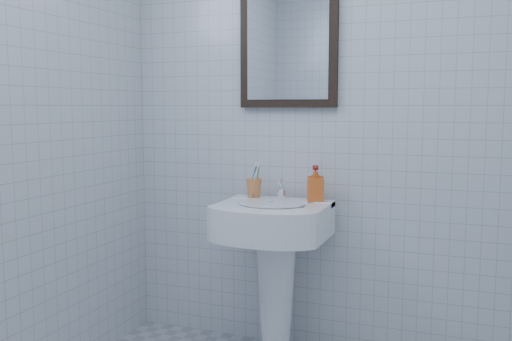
% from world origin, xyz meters
% --- Properties ---
extents(wall_back, '(2.20, 0.02, 2.50)m').
position_xyz_m(wall_back, '(0.00, 1.20, 1.25)').
color(wall_back, silver).
rests_on(wall_back, ground).
extents(washbasin, '(0.52, 0.38, 0.80)m').
position_xyz_m(washbasin, '(-0.24, 0.98, 0.53)').
color(washbasin, white).
rests_on(washbasin, ground).
extents(faucet, '(0.05, 0.10, 0.11)m').
position_xyz_m(faucet, '(-0.24, 1.08, 0.83)').
color(faucet, white).
rests_on(faucet, washbasin).
extents(toothbrush_cup, '(0.08, 0.08, 0.09)m').
position_xyz_m(toothbrush_cup, '(-0.39, 1.08, 0.84)').
color(toothbrush_cup, '#D5793E').
rests_on(toothbrush_cup, washbasin).
extents(soap_dispenser, '(0.10, 0.10, 0.17)m').
position_xyz_m(soap_dispenser, '(-0.07, 1.09, 0.88)').
color(soap_dispenser, red).
rests_on(soap_dispenser, washbasin).
extents(wall_mirror, '(0.50, 0.04, 0.62)m').
position_xyz_m(wall_mirror, '(-0.24, 1.18, 1.55)').
color(wall_mirror, black).
rests_on(wall_mirror, wall_back).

